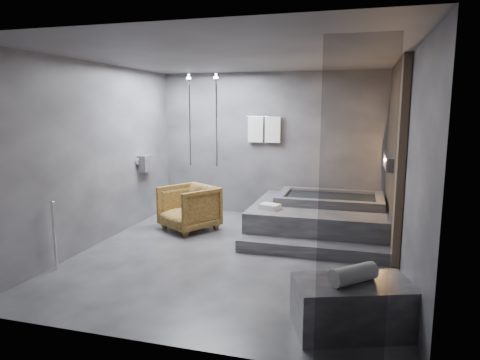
% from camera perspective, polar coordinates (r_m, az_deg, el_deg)
% --- Properties ---
extents(room, '(5.00, 5.04, 2.82)m').
position_cam_1_polar(room, '(6.13, 3.77, 5.97)').
color(room, '#2E2E30').
rests_on(room, ground).
extents(tub_deck, '(2.20, 2.00, 0.50)m').
position_cam_1_polar(tub_deck, '(7.46, 10.55, -5.07)').
color(tub_deck, '#333336').
rests_on(tub_deck, ground).
extents(tub_step, '(2.20, 0.36, 0.18)m').
position_cam_1_polar(tub_step, '(6.37, 9.49, -9.09)').
color(tub_step, '#333336').
rests_on(tub_step, ground).
extents(concrete_bench, '(1.24, 0.94, 0.49)m').
position_cam_1_polar(concrete_bench, '(4.39, 14.81, -15.98)').
color(concrete_bench, '#303032').
rests_on(concrete_bench, ground).
extents(driftwood_chair, '(1.16, 1.17, 0.78)m').
position_cam_1_polar(driftwood_chair, '(7.55, -6.81, -3.69)').
color(driftwood_chair, '#452E11').
rests_on(driftwood_chair, ground).
extents(rolled_towel, '(0.46, 0.46, 0.17)m').
position_cam_1_polar(rolled_towel, '(4.23, 14.90, -12.05)').
color(rolled_towel, silver).
rests_on(rolled_towel, concrete_bench).
extents(deck_towel, '(0.36, 0.31, 0.08)m').
position_cam_1_polar(deck_towel, '(6.94, 4.00, -3.54)').
color(deck_towel, silver).
rests_on(deck_towel, tub_deck).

